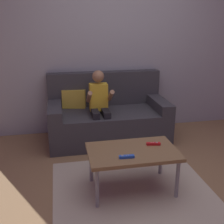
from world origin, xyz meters
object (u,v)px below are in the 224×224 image
at_px(person_seated_on_couch, 100,104).
at_px(coffee_table, 133,154).
at_px(game_remote_blue_center, 127,157).
at_px(game_remote_red_near_edge, 153,144).
at_px(couch, 107,117).

relative_size(person_seated_on_couch, coffee_table, 1.16).
height_order(person_seated_on_couch, coffee_table, person_seated_on_couch).
xyz_separation_m(person_seated_on_couch, game_remote_blue_center, (0.05, -1.23, -0.13)).
xyz_separation_m(person_seated_on_couch, game_remote_red_near_edge, (0.38, -1.02, -0.13)).
bearing_deg(game_remote_blue_center, game_remote_red_near_edge, 33.23).
bearing_deg(game_remote_red_near_edge, coffee_table, -162.10).
distance_m(couch, coffee_table, 1.29).
height_order(person_seated_on_couch, game_remote_red_near_edge, person_seated_on_couch).
relative_size(couch, coffee_table, 1.88).
distance_m(person_seated_on_couch, game_remote_blue_center, 1.24).
height_order(couch, coffee_table, couch).
bearing_deg(game_remote_blue_center, coffee_table, 55.57).
relative_size(person_seated_on_couch, game_remote_blue_center, 7.02).
bearing_deg(couch, coffee_table, -89.31).
relative_size(game_remote_red_near_edge, game_remote_blue_center, 1.02).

